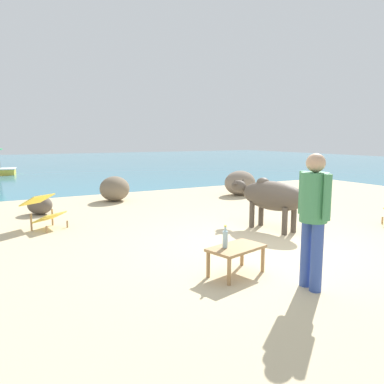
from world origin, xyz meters
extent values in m
cube|color=#CCB78E|center=(0.00, 0.00, 0.02)|extent=(18.00, 14.00, 0.04)
cube|color=teal|center=(0.00, 22.00, 0.00)|extent=(60.00, 36.00, 0.03)
cylinder|color=#4C4238|center=(0.62, 1.15, 0.30)|extent=(0.10, 0.10, 0.52)
cylinder|color=#4C4238|center=(0.90, 1.21, 0.30)|extent=(0.10, 0.10, 0.52)
cylinder|color=#4C4238|center=(0.79, 0.39, 0.30)|extent=(0.10, 0.10, 0.52)
cylinder|color=#4C4238|center=(1.07, 0.45, 0.30)|extent=(0.10, 0.10, 0.52)
ellipsoid|color=#4C4238|center=(0.85, 0.80, 0.72)|extent=(0.83, 1.50, 0.57)
ellipsoid|color=#4C4238|center=(0.65, 1.66, 0.81)|extent=(0.30, 0.42, 0.27)
cone|color=#4C4238|center=(0.52, 1.63, 0.93)|extent=(0.11, 0.11, 0.09)
cone|color=#4C4238|center=(0.78, 1.69, 0.93)|extent=(0.11, 0.11, 0.09)
ellipsoid|color=#4C4238|center=(0.79, 1.04, 0.96)|extent=(0.28, 0.31, 0.19)
cube|color=#A37A4C|center=(-1.18, -0.85, 0.40)|extent=(0.84, 0.61, 0.04)
cylinder|color=#A37A4C|center=(-0.90, -0.59, 0.21)|extent=(0.05, 0.05, 0.34)
cylinder|color=#A37A4C|center=(-0.81, -0.94, 0.21)|extent=(0.05, 0.05, 0.34)
cylinder|color=#A37A4C|center=(-1.56, -0.76, 0.21)|extent=(0.05, 0.05, 0.34)
cylinder|color=#A37A4C|center=(-1.47, -1.11, 0.21)|extent=(0.05, 0.05, 0.34)
cylinder|color=#A3C6D1|center=(-1.34, -0.81, 0.53)|extent=(0.07, 0.07, 0.22)
cylinder|color=#A3C6D1|center=(-1.34, -0.81, 0.67)|extent=(0.03, 0.03, 0.06)
cylinder|color=yellow|center=(-1.34, -0.81, 0.71)|extent=(0.03, 0.03, 0.02)
cylinder|color=#A37A4C|center=(-2.66, 2.92, 0.11)|extent=(0.04, 0.04, 0.14)
cylinder|color=#A37A4C|center=(-3.09, 2.63, 0.11)|extent=(0.04, 0.04, 0.14)
cylinder|color=#A37A4C|center=(-2.89, 3.27, 0.21)|extent=(0.04, 0.04, 0.34)
cylinder|color=#A37A4C|center=(-3.32, 2.98, 0.21)|extent=(0.04, 0.04, 0.34)
cube|color=#EFD14C|center=(-2.99, 2.95, 0.28)|extent=(0.67, 0.65, 0.21)
cube|color=#EFD14C|center=(-3.16, 3.21, 0.61)|extent=(0.69, 0.68, 0.23)
cylinder|color=#A37A4C|center=(3.27, 0.11, 0.11)|extent=(0.04, 0.04, 0.14)
cylinder|color=#334C99|center=(-0.66, -1.56, 0.45)|extent=(0.14, 0.14, 0.82)
cylinder|color=#334C99|center=(-0.67, -1.74, 0.45)|extent=(0.14, 0.14, 0.82)
cylinder|color=#428956|center=(-0.67, -1.65, 1.15)|extent=(0.32, 0.32, 0.58)
cylinder|color=#428956|center=(-0.64, -1.44, 1.18)|extent=(0.09, 0.09, 0.52)
cylinder|color=#428956|center=(-0.69, -1.86, 1.18)|extent=(0.09, 0.09, 0.52)
sphere|color=tan|center=(-0.67, -1.65, 1.55)|extent=(0.22, 0.22, 0.22)
ellipsoid|color=#756651|center=(-0.86, 5.58, 0.39)|extent=(1.16, 1.20, 0.71)
ellipsoid|color=gray|center=(2.95, 4.78, 0.42)|extent=(1.14, 0.97, 0.77)
ellipsoid|color=brown|center=(-2.98, 4.60, 0.26)|extent=(0.77, 0.81, 0.44)
camera|label=1|loc=(-3.95, -4.71, 1.84)|focal=34.79mm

